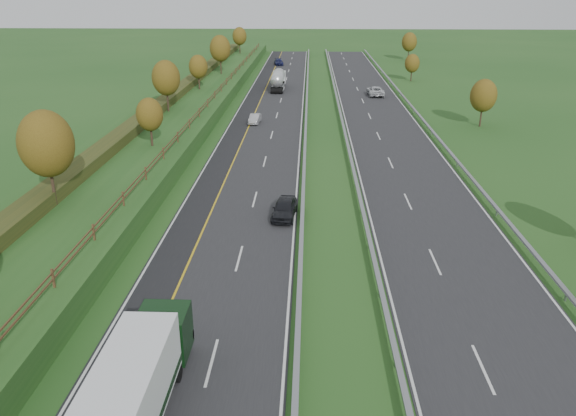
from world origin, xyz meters
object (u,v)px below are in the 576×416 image
car_silver_mid (255,119)px  car_small_far (279,62)px  car_oncoming (375,91)px  car_dark_near (285,208)px  road_tanker (278,79)px

car_silver_mid → car_small_far: (0.01, 63.46, 0.07)m
car_small_far → car_oncoming: car_oncoming is taller
car_silver_mid → car_small_far: bearing=94.5°
car_silver_mid → car_oncoming: 29.70m
car_dark_near → car_silver_mid: (-5.78, 34.82, -0.15)m
car_silver_mid → car_small_far: 63.46m
road_tanker → car_small_far: (-1.76, 34.87, -1.11)m
car_dark_near → car_silver_mid: bearing=104.9°
car_small_far → car_oncoming: size_ratio=0.83×
road_tanker → car_silver_mid: 28.67m
car_dark_near → car_oncoming: (13.71, 57.22, 0.02)m
car_dark_near → car_oncoming: 58.84m
road_tanker → car_oncoming: size_ratio=1.91×
road_tanker → car_small_far: bearing=92.9°
car_small_far → car_oncoming: (19.48, -41.05, 0.11)m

